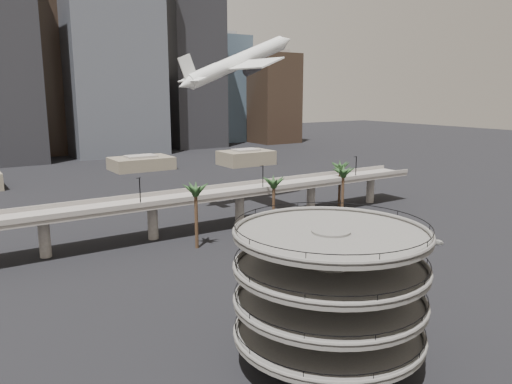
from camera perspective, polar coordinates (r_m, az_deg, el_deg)
ground at (r=73.58m, az=13.86°, el=-14.27°), size 700.00×700.00×0.00m
parking_ramp at (r=58.59m, az=8.39°, el=-10.41°), size 22.20×22.20×17.35m
overpass at (r=113.59m, az=-6.63°, el=-0.90°), size 130.00×9.30×14.70m
palm_trees at (r=117.80m, az=4.37°, el=1.56°), size 54.40×18.40×14.00m
low_buildings at (r=197.05m, az=-16.31°, el=2.66°), size 135.00×27.50×6.80m
skyline at (r=269.45m, az=-19.92°, el=12.92°), size 269.00×86.00×113.24m
airborne_jet at (r=132.75m, az=-2.09°, el=14.59°), size 35.76×32.20×16.53m
car_a at (r=80.58m, az=1.24°, el=-10.97°), size 4.96×3.54×1.57m
car_b at (r=95.18m, az=12.80°, el=-7.69°), size 4.78×2.49×1.50m
car_c at (r=111.27m, az=19.51°, el=-5.31°), size 4.90×3.85×1.33m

